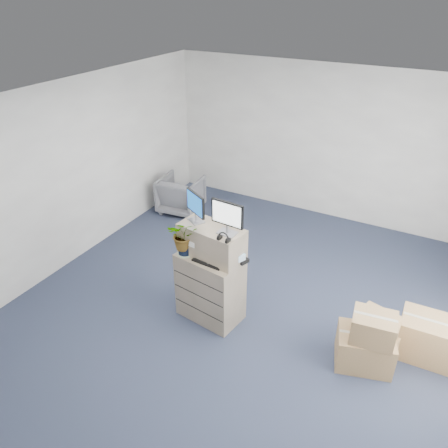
{
  "coord_description": "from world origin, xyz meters",
  "views": [
    {
      "loc": [
        2.0,
        -4.03,
        4.03
      ],
      "look_at": [
        -0.42,
        0.4,
        1.16
      ],
      "focal_mm": 35.0,
      "sensor_mm": 36.0,
      "label": 1
    }
  ],
  "objects_px": {
    "monitor_left": "(196,206)",
    "potted_plant": "(184,238)",
    "water_bottle": "(217,249)",
    "keyboard": "(209,262)",
    "office_chair": "(181,193)",
    "filing_cabinet_lower": "(210,287)",
    "monitor_right": "(227,216)"
  },
  "relations": [
    {
      "from": "water_bottle",
      "to": "potted_plant",
      "type": "bearing_deg",
      "value": -159.83
    },
    {
      "from": "keyboard",
      "to": "office_chair",
      "type": "bearing_deg",
      "value": 133.63
    },
    {
      "from": "filing_cabinet_lower",
      "to": "water_bottle",
      "type": "xyz_separation_m",
      "value": [
        0.08,
        0.05,
        0.58
      ]
    },
    {
      "from": "monitor_left",
      "to": "monitor_right",
      "type": "bearing_deg",
      "value": 19.89
    },
    {
      "from": "monitor_right",
      "to": "potted_plant",
      "type": "relative_size",
      "value": 0.84
    },
    {
      "from": "office_chair",
      "to": "filing_cabinet_lower",
      "type": "bearing_deg",
      "value": 123.95
    },
    {
      "from": "monitor_right",
      "to": "keyboard",
      "type": "distance_m",
      "value": 0.67
    },
    {
      "from": "office_chair",
      "to": "keyboard",
      "type": "bearing_deg",
      "value": 123.33
    },
    {
      "from": "monitor_left",
      "to": "potted_plant",
      "type": "xyz_separation_m",
      "value": [
        -0.07,
        -0.18,
        -0.4
      ]
    },
    {
      "from": "monitor_left",
      "to": "water_bottle",
      "type": "bearing_deg",
      "value": 21.8
    },
    {
      "from": "office_chair",
      "to": "monitor_left",
      "type": "bearing_deg",
      "value": 121.47
    },
    {
      "from": "keyboard",
      "to": "water_bottle",
      "type": "bearing_deg",
      "value": 85.03
    },
    {
      "from": "office_chair",
      "to": "potted_plant",
      "type": "bearing_deg",
      "value": 118.35
    },
    {
      "from": "filing_cabinet_lower",
      "to": "water_bottle",
      "type": "height_order",
      "value": "water_bottle"
    },
    {
      "from": "monitor_right",
      "to": "potted_plant",
      "type": "bearing_deg",
      "value": -165.29
    },
    {
      "from": "office_chair",
      "to": "water_bottle",
      "type": "bearing_deg",
      "value": 125.55
    },
    {
      "from": "monitor_right",
      "to": "potted_plant",
      "type": "distance_m",
      "value": 0.7
    },
    {
      "from": "water_bottle",
      "to": "office_chair",
      "type": "distance_m",
      "value": 3.22
    },
    {
      "from": "keyboard",
      "to": "monitor_right",
      "type": "bearing_deg",
      "value": 36.13
    },
    {
      "from": "monitor_right",
      "to": "monitor_left",
      "type": "bearing_deg",
      "value": 174.97
    },
    {
      "from": "filing_cabinet_lower",
      "to": "office_chair",
      "type": "xyz_separation_m",
      "value": [
        -2.05,
        2.37,
        -0.09
      ]
    },
    {
      "from": "keyboard",
      "to": "office_chair",
      "type": "relative_size",
      "value": 0.53
    },
    {
      "from": "monitor_left",
      "to": "office_chair",
      "type": "relative_size",
      "value": 0.51
    },
    {
      "from": "filing_cabinet_lower",
      "to": "monitor_left",
      "type": "bearing_deg",
      "value": 168.16
    },
    {
      "from": "water_bottle",
      "to": "filing_cabinet_lower",
      "type": "bearing_deg",
      "value": -148.94
    },
    {
      "from": "filing_cabinet_lower",
      "to": "office_chair",
      "type": "relative_size",
      "value": 1.23
    },
    {
      "from": "keyboard",
      "to": "potted_plant",
      "type": "relative_size",
      "value": 0.81
    },
    {
      "from": "monitor_right",
      "to": "water_bottle",
      "type": "relative_size",
      "value": 1.99
    },
    {
      "from": "monitor_right",
      "to": "water_bottle",
      "type": "distance_m",
      "value": 0.56
    },
    {
      "from": "monitor_right",
      "to": "keyboard",
      "type": "relative_size",
      "value": 1.04
    },
    {
      "from": "monitor_right",
      "to": "office_chair",
      "type": "xyz_separation_m",
      "value": [
        -2.29,
        2.36,
        -1.21
      ]
    },
    {
      "from": "monitor_left",
      "to": "water_bottle",
      "type": "height_order",
      "value": "monitor_left"
    }
  ]
}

